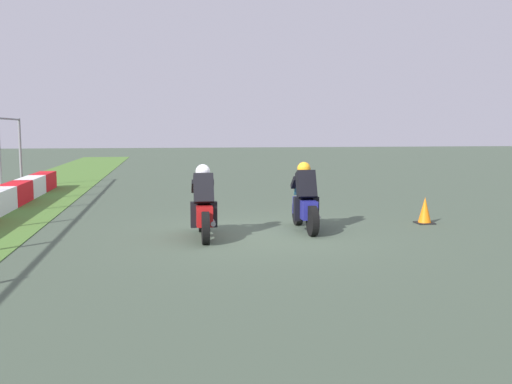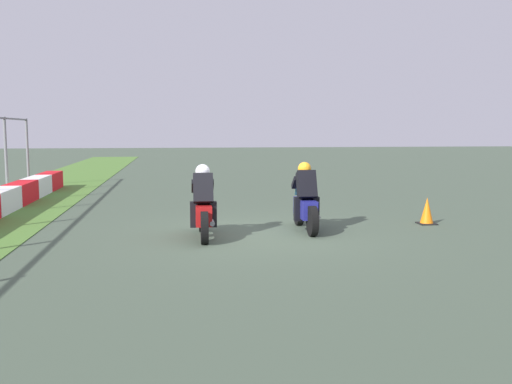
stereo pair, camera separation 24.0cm
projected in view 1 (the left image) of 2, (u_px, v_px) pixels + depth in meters
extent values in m
plane|color=#435241|center=(258.00, 234.00, 12.05)|extent=(120.00, 120.00, 0.00)
cube|color=red|center=(15.00, 194.00, 16.88)|extent=(1.96, 0.60, 0.64)
cube|color=white|center=(31.00, 187.00, 18.84)|extent=(1.96, 0.60, 0.64)
cube|color=red|center=(43.00, 182.00, 20.80)|extent=(1.96, 0.60, 0.64)
cylinder|color=slate|center=(20.00, 153.00, 22.03)|extent=(0.10, 0.10, 2.66)
cylinder|color=black|center=(298.00, 211.00, 13.17)|extent=(0.64, 0.15, 0.64)
cylinder|color=black|center=(313.00, 221.00, 11.79)|extent=(0.64, 0.15, 0.64)
cube|color=navy|center=(305.00, 208.00, 12.46)|extent=(1.10, 0.34, 0.40)
ellipsoid|color=navy|center=(304.00, 194.00, 12.53)|extent=(0.48, 0.31, 0.24)
cube|color=red|center=(310.00, 210.00, 11.96)|extent=(0.06, 0.16, 0.08)
cylinder|color=#A5A5AD|center=(316.00, 216.00, 12.16)|extent=(0.42, 0.11, 0.10)
cube|color=black|center=(306.00, 185.00, 12.31)|extent=(0.49, 0.41, 0.66)
sphere|color=orange|center=(304.00, 169.00, 12.49)|extent=(0.30, 0.30, 0.30)
cube|color=#346E6A|center=(300.00, 190.00, 12.92)|extent=(0.16, 0.26, 0.23)
cube|color=black|center=(297.00, 209.00, 12.32)|extent=(0.18, 0.14, 0.52)
cube|color=black|center=(315.00, 208.00, 12.37)|extent=(0.18, 0.14, 0.52)
cube|color=black|center=(294.00, 182.00, 12.65)|extent=(0.39, 0.11, 0.31)
cube|color=black|center=(310.00, 182.00, 12.71)|extent=(0.39, 0.11, 0.31)
cylinder|color=black|center=(202.00, 217.00, 12.31)|extent=(0.64, 0.15, 0.64)
cylinder|color=black|center=(206.00, 228.00, 10.94)|extent=(0.64, 0.15, 0.64)
cube|color=#AD1515|center=(204.00, 214.00, 11.61)|extent=(1.11, 0.34, 0.40)
ellipsoid|color=#AD1515|center=(203.00, 199.00, 11.67)|extent=(0.49, 0.31, 0.24)
cube|color=red|center=(205.00, 216.00, 11.10)|extent=(0.06, 0.16, 0.08)
cylinder|color=#A5A5AD|center=(213.00, 222.00, 11.30)|extent=(0.42, 0.11, 0.10)
cube|color=black|center=(204.00, 189.00, 11.45)|extent=(0.49, 0.41, 0.66)
sphere|color=silver|center=(203.00, 171.00, 11.63)|extent=(0.31, 0.31, 0.30)
cube|color=gray|center=(202.00, 194.00, 12.06)|extent=(0.16, 0.26, 0.23)
cube|color=black|center=(194.00, 215.00, 11.46)|extent=(0.18, 0.14, 0.52)
cube|color=black|center=(214.00, 214.00, 11.52)|extent=(0.18, 0.14, 0.52)
cube|color=black|center=(194.00, 186.00, 11.80)|extent=(0.39, 0.11, 0.31)
cube|color=black|center=(211.00, 186.00, 11.85)|extent=(0.39, 0.11, 0.31)
cube|color=black|center=(424.00, 223.00, 13.41)|extent=(0.40, 0.40, 0.03)
cone|color=orange|center=(425.00, 210.00, 13.37)|extent=(0.32, 0.32, 0.63)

